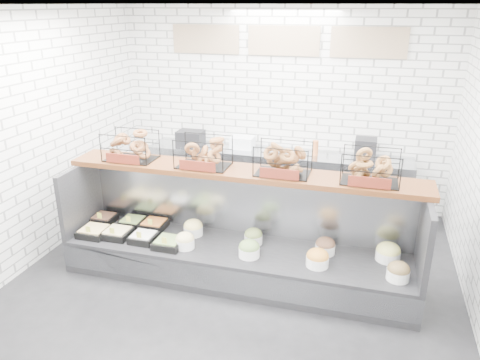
% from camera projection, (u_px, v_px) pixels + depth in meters
% --- Properties ---
extents(ground, '(5.50, 5.50, 0.00)m').
position_uv_depth(ground, '(229.00, 291.00, 5.22)').
color(ground, black).
rests_on(ground, ground).
extents(room_shell, '(5.02, 5.51, 3.01)m').
position_uv_depth(room_shell, '(244.00, 98.00, 5.03)').
color(room_shell, white).
rests_on(room_shell, ground).
extents(display_case, '(4.00, 0.90, 1.20)m').
position_uv_depth(display_case, '(237.00, 250.00, 5.41)').
color(display_case, black).
rests_on(display_case, ground).
extents(bagel_shelf, '(4.10, 0.50, 0.40)m').
position_uv_depth(bagel_shelf, '(242.00, 159.00, 5.19)').
color(bagel_shelf, '#401F0D').
rests_on(bagel_shelf, display_case).
extents(prep_counter, '(4.00, 0.60, 1.20)m').
position_uv_depth(prep_counter, '(275.00, 178.00, 7.24)').
color(prep_counter, '#93969B').
rests_on(prep_counter, ground).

